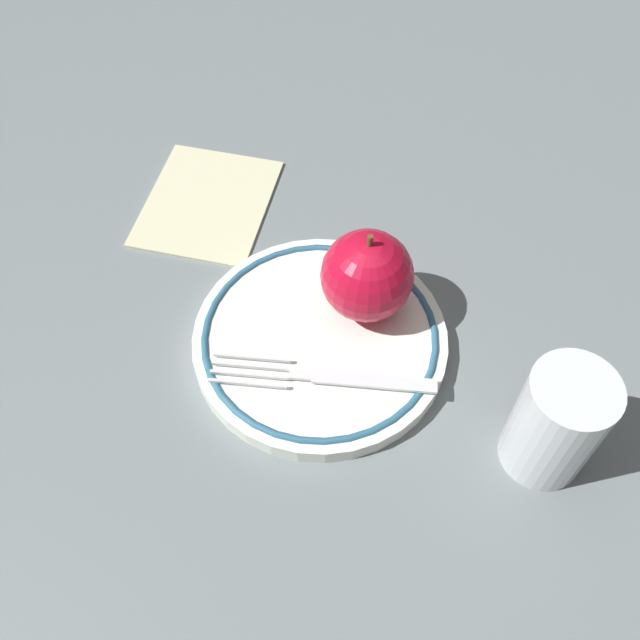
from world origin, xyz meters
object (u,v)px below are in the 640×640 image
apple_red_whole (367,276)px  drinking_glass (557,423)px  plate (320,340)px  napkin_folded (207,202)px  fork (330,377)px

apple_red_whole → drinking_glass: (0.04, 0.18, -0.01)m
plate → napkin_folded: (-0.08, -0.18, -0.01)m
drinking_glass → napkin_folded: drinking_glass is taller
apple_red_whole → fork: bearing=9.2°
apple_red_whole → napkin_folded: size_ratio=0.61×
plate → drinking_glass: bearing=91.5°
apple_red_whole → napkin_folded: (-0.04, -0.20, -0.05)m
drinking_glass → napkin_folded: (-0.08, -0.38, -0.05)m
apple_red_whole → fork: (0.08, 0.01, -0.04)m
plate → drinking_glass: size_ratio=2.09×
plate → napkin_folded: size_ratio=1.50×
plate → apple_red_whole: (-0.05, 0.02, 0.05)m
fork → napkin_folded: (-0.11, -0.21, -0.02)m
apple_red_whole → drinking_glass: bearing=77.0°
plate → drinking_glass: drinking_glass is taller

